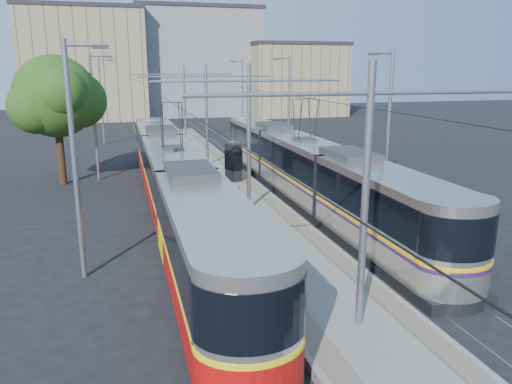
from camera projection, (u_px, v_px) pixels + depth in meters
name	position (u px, v px, depth m)	size (l,w,h in m)	color
ground	(306.00, 276.00, 17.48)	(160.00, 160.00, 0.00)	black
platform	(216.00, 175.00, 33.36)	(4.00, 50.00, 0.30)	gray
tactile_strip_left	(194.00, 173.00, 32.95)	(0.70, 50.00, 0.01)	gray
tactile_strip_right	(237.00, 171.00, 33.69)	(0.70, 50.00, 0.01)	gray
rails	(216.00, 176.00, 33.39)	(8.71, 70.00, 0.03)	gray
track_arrow	(222.00, 333.00, 13.76)	(1.20, 5.00, 0.01)	silver
tram_left	(174.00, 181.00, 24.43)	(2.43, 31.58, 5.50)	black
tram_right	(304.00, 166.00, 27.25)	(2.43, 27.86, 5.50)	black
catenary	(223.00, 112.00, 29.63)	(9.20, 70.00, 7.00)	gray
street_lamps	(204.00, 109.00, 36.12)	(15.18, 38.22, 8.00)	gray
shelter	(233.00, 162.00, 30.58)	(0.98, 1.20, 2.30)	black
tree	(61.00, 98.00, 30.25)	(5.42, 5.01, 7.88)	#382314
building_left	(86.00, 64.00, 69.26)	(16.32, 12.24, 15.05)	gray
building_centre	(196.00, 62.00, 76.99)	(18.36, 14.28, 15.77)	gray
building_right	(294.00, 79.00, 75.57)	(14.28, 10.20, 10.70)	gray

